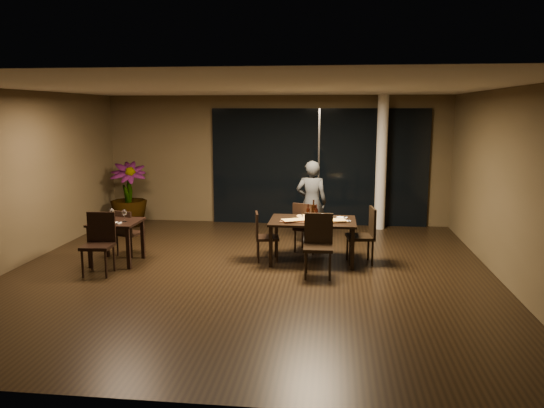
# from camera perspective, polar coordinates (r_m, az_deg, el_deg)

# --- Properties ---
(ground) EXTENTS (8.00, 8.00, 0.00)m
(ground) POSITION_cam_1_polar(r_m,az_deg,el_deg) (8.86, -2.41, -7.38)
(ground) COLOR black
(ground) RESTS_ON ground
(wall_back) EXTENTS (8.00, 0.10, 3.00)m
(wall_back) POSITION_cam_1_polar(r_m,az_deg,el_deg) (12.52, 0.48, 4.76)
(wall_back) COLOR #463B25
(wall_back) RESTS_ON ground
(wall_front) EXTENTS (8.00, 0.10, 3.00)m
(wall_front) POSITION_cam_1_polar(r_m,az_deg,el_deg) (4.65, -10.48, -4.43)
(wall_front) COLOR #463B25
(wall_front) RESTS_ON ground
(wall_left) EXTENTS (0.10, 8.00, 3.00)m
(wall_left) POSITION_cam_1_polar(r_m,az_deg,el_deg) (10.01, -26.06, 2.42)
(wall_left) COLOR #463B25
(wall_left) RESTS_ON ground
(wall_right) EXTENTS (0.10, 8.00, 3.00)m
(wall_right) POSITION_cam_1_polar(r_m,az_deg,el_deg) (8.84, 24.41, 1.67)
(wall_right) COLOR #463B25
(wall_right) RESTS_ON ground
(ceiling) EXTENTS (8.00, 8.00, 0.04)m
(ceiling) POSITION_cam_1_polar(r_m,az_deg,el_deg) (8.46, -2.56, 12.54)
(ceiling) COLOR silver
(ceiling) RESTS_ON wall_back
(window_panel) EXTENTS (5.00, 0.06, 2.70)m
(window_panel) POSITION_cam_1_polar(r_m,az_deg,el_deg) (12.38, 5.05, 3.96)
(window_panel) COLOR black
(window_panel) RESTS_ON ground
(column) EXTENTS (0.24, 0.24, 3.00)m
(column) POSITION_cam_1_polar(r_m,az_deg,el_deg) (12.09, 11.68, 4.36)
(column) COLOR silver
(column) RESTS_ON ground
(main_table) EXTENTS (1.50, 1.00, 0.75)m
(main_table) POSITION_cam_1_polar(r_m,az_deg,el_deg) (9.36, 4.40, -2.17)
(main_table) COLOR black
(main_table) RESTS_ON ground
(side_table) EXTENTS (0.80, 0.80, 0.75)m
(side_table) POSITION_cam_1_polar(r_m,az_deg,el_deg) (9.64, -16.40, -2.52)
(side_table) COLOR black
(side_table) RESTS_ON ground
(chair_main_far) EXTENTS (0.56, 0.56, 0.95)m
(chair_main_far) POSITION_cam_1_polar(r_m,az_deg,el_deg) (9.98, 3.68, -2.24)
(chair_main_far) COLOR black
(chair_main_far) RESTS_ON ground
(chair_main_near) EXTENTS (0.47, 0.47, 1.01)m
(chair_main_near) POSITION_cam_1_polar(r_m,az_deg,el_deg) (8.60, 5.00, -4.05)
(chair_main_near) COLOR black
(chair_main_near) RESTS_ON ground
(chair_main_left) EXTENTS (0.47, 0.47, 0.87)m
(chair_main_left) POSITION_cam_1_polar(r_m,az_deg,el_deg) (9.44, -1.00, -3.22)
(chair_main_left) COLOR black
(chair_main_left) RESTS_ON ground
(chair_main_right) EXTENTS (0.51, 0.51, 0.99)m
(chair_main_right) POSITION_cam_1_polar(r_m,az_deg,el_deg) (9.39, 9.99, -3.02)
(chair_main_right) COLOR black
(chair_main_right) RESTS_ON ground
(chair_side_far) EXTENTS (0.50, 0.50, 0.85)m
(chair_side_far) POSITION_cam_1_polar(r_m,az_deg,el_deg) (10.10, -15.35, -2.76)
(chair_side_far) COLOR black
(chair_side_far) RESTS_ON ground
(chair_side_near) EXTENTS (0.50, 0.50, 1.00)m
(chair_side_near) POSITION_cam_1_polar(r_m,az_deg,el_deg) (9.14, -18.08, -3.69)
(chair_side_near) COLOR black
(chair_side_near) RESTS_ON ground
(diner) EXTENTS (0.57, 0.38, 1.68)m
(diner) POSITION_cam_1_polar(r_m,az_deg,el_deg) (10.59, 4.26, 0.16)
(diner) COLOR #2B2D2F
(diner) RESTS_ON ground
(potted_plant) EXTENTS (1.06, 1.06, 1.48)m
(potted_plant) POSITION_cam_1_polar(r_m,az_deg,el_deg) (12.69, -15.18, 1.01)
(potted_plant) COLOR #224918
(potted_plant) RESTS_ON ground
(pizza_board_left) EXTENTS (0.56, 0.29, 0.01)m
(pizza_board_left) POSITION_cam_1_polar(r_m,az_deg,el_deg) (9.20, 2.63, -1.85)
(pizza_board_left) COLOR #402514
(pizza_board_left) RESTS_ON main_table
(pizza_board_right) EXTENTS (0.63, 0.45, 0.01)m
(pizza_board_right) POSITION_cam_1_polar(r_m,az_deg,el_deg) (9.21, 6.28, -1.89)
(pizza_board_right) COLOR #493017
(pizza_board_right) RESTS_ON main_table
(oblong_pizza_left) EXTENTS (0.52, 0.39, 0.02)m
(oblong_pizza_left) POSITION_cam_1_polar(r_m,az_deg,el_deg) (9.19, 2.63, -1.75)
(oblong_pizza_left) COLOR maroon
(oblong_pizza_left) RESTS_ON pizza_board_left
(oblong_pizza_right) EXTENTS (0.55, 0.35, 0.02)m
(oblong_pizza_right) POSITION_cam_1_polar(r_m,az_deg,el_deg) (9.20, 6.28, -1.78)
(oblong_pizza_right) COLOR #671009
(oblong_pizza_right) RESTS_ON pizza_board_right
(round_pizza) EXTENTS (0.32, 0.32, 0.01)m
(round_pizza) POSITION_cam_1_polar(r_m,az_deg,el_deg) (9.60, 3.65, -1.36)
(round_pizza) COLOR red
(round_pizza) RESTS_ON main_table
(bottle_a) EXTENTS (0.06, 0.06, 0.27)m
(bottle_a) POSITION_cam_1_polar(r_m,az_deg,el_deg) (9.38, 3.90, -0.83)
(bottle_a) COLOR black
(bottle_a) RESTS_ON main_table
(bottle_b) EXTENTS (0.06, 0.06, 0.28)m
(bottle_b) POSITION_cam_1_polar(r_m,az_deg,el_deg) (9.33, 4.78, -0.89)
(bottle_b) COLOR black
(bottle_b) RESTS_ON main_table
(bottle_c) EXTENTS (0.07, 0.07, 0.34)m
(bottle_c) POSITION_cam_1_polar(r_m,az_deg,el_deg) (9.46, 4.49, -0.55)
(bottle_c) COLOR black
(bottle_c) RESTS_ON main_table
(tumbler_left) EXTENTS (0.08, 0.08, 0.09)m
(tumbler_left) POSITION_cam_1_polar(r_m,az_deg,el_deg) (9.39, 3.12, -1.37)
(tumbler_left) COLOR white
(tumbler_left) RESTS_ON main_table
(tumbler_right) EXTENTS (0.07, 0.07, 0.09)m
(tumbler_right) POSITION_cam_1_polar(r_m,az_deg,el_deg) (9.41, 5.92, -1.40)
(tumbler_right) COLOR white
(tumbler_right) RESTS_ON main_table
(napkin_near) EXTENTS (0.19, 0.13, 0.01)m
(napkin_near) POSITION_cam_1_polar(r_m,az_deg,el_deg) (9.27, 7.87, -1.83)
(napkin_near) COLOR white
(napkin_near) RESTS_ON main_table
(napkin_far) EXTENTS (0.20, 0.16, 0.01)m
(napkin_far) POSITION_cam_1_polar(r_m,az_deg,el_deg) (9.58, 7.53, -1.45)
(napkin_far) COLOR white
(napkin_far) RESTS_ON main_table
(wine_glass_a) EXTENTS (0.09, 0.09, 0.20)m
(wine_glass_a) POSITION_cam_1_polar(r_m,az_deg,el_deg) (9.69, -16.84, -1.11)
(wine_glass_a) COLOR white
(wine_glass_a) RESTS_ON side_table
(wine_glass_b) EXTENTS (0.09, 0.09, 0.20)m
(wine_glass_b) POSITION_cam_1_polar(r_m,az_deg,el_deg) (9.50, -15.60, -1.26)
(wine_glass_b) COLOR white
(wine_glass_b) RESTS_ON side_table
(side_napkin) EXTENTS (0.20, 0.14, 0.01)m
(side_napkin) POSITION_cam_1_polar(r_m,az_deg,el_deg) (9.43, -16.47, -1.95)
(side_napkin) COLOR white
(side_napkin) RESTS_ON side_table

